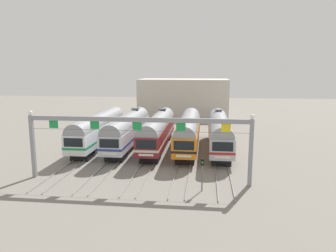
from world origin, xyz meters
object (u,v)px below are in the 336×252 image
(commuter_train_silver, at_px, (128,129))
(commuter_train_maroon, at_px, (158,130))
(commuter_train_orange, at_px, (188,130))
(commuter_train_stainless, at_px, (219,131))
(commuter_train_white, at_px, (99,128))
(yard_signal_mast, at_px, (202,168))
(catenary_gantry, at_px, (137,130))

(commuter_train_silver, height_order, commuter_train_maroon, same)
(commuter_train_orange, xyz_separation_m, commuter_train_stainless, (4.28, 0.00, 0.00))
(commuter_train_orange, bearing_deg, commuter_train_silver, 179.97)
(commuter_train_white, xyz_separation_m, yard_signal_mast, (14.98, -15.41, -0.52))
(commuter_train_white, xyz_separation_m, catenary_gantry, (8.56, -13.49, 2.58))
(commuter_train_silver, xyz_separation_m, commuter_train_maroon, (4.28, 0.00, 0.00))
(commuter_train_stainless, bearing_deg, commuter_train_white, -179.99)
(commuter_train_silver, relative_size, catenary_gantry, 0.81)
(commuter_train_orange, bearing_deg, commuter_train_stainless, 0.06)
(commuter_train_silver, relative_size, commuter_train_orange, 1.00)
(commuter_train_silver, distance_m, commuter_train_stainless, 12.84)
(commuter_train_maroon, bearing_deg, commuter_train_stainless, 0.00)
(commuter_train_white, relative_size, commuter_train_maroon, 1.00)
(commuter_train_silver, height_order, catenary_gantry, catenary_gantry)
(commuter_train_maroon, relative_size, catenary_gantry, 0.81)
(commuter_train_maroon, xyz_separation_m, commuter_train_stainless, (8.56, 0.00, 0.00))
(commuter_train_silver, height_order, yard_signal_mast, commuter_train_silver)
(commuter_train_white, xyz_separation_m, commuter_train_orange, (12.84, 0.00, 0.00))
(commuter_train_silver, relative_size, yard_signal_mast, 5.81)
(commuter_train_white, bearing_deg, yard_signal_mast, -45.81)
(commuter_train_white, height_order, commuter_train_silver, commuter_train_silver)
(catenary_gantry, bearing_deg, commuter_train_maroon, 90.00)
(catenary_gantry, bearing_deg, commuter_train_silver, 107.59)
(commuter_train_stainless, bearing_deg, catenary_gantry, -122.38)
(commuter_train_orange, height_order, commuter_train_stainless, commuter_train_stainless)
(commuter_train_silver, bearing_deg, commuter_train_white, -179.94)
(commuter_train_silver, relative_size, commuter_train_stainless, 1.00)
(commuter_train_maroon, bearing_deg, catenary_gantry, -90.00)
(commuter_train_white, height_order, commuter_train_maroon, commuter_train_maroon)
(commuter_train_silver, distance_m, commuter_train_orange, 8.56)
(commuter_train_orange, xyz_separation_m, yard_signal_mast, (2.14, -15.41, -0.52))
(commuter_train_white, distance_m, commuter_train_silver, 4.28)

